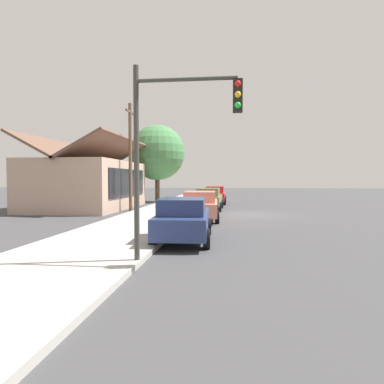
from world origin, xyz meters
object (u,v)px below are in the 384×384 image
at_px(car_olive, 209,199).
at_px(fire_hydrant_red, 183,207).
at_px(car_navy, 183,219).
at_px(traffic_light_main, 177,132).
at_px(car_cherry, 215,195).
at_px(utility_pole_wooden, 130,155).
at_px(car_coral, 200,205).
at_px(shade_tree, 157,153).

height_order(car_olive, fire_hydrant_red, car_olive).
height_order(car_navy, traffic_light_main, traffic_light_main).
bearing_deg(car_navy, car_cherry, -3.62).
bearing_deg(utility_pole_wooden, car_olive, -74.05).
height_order(car_cherry, traffic_light_main, traffic_light_main).
height_order(car_coral, car_cherry, same).
xyz_separation_m(utility_pole_wooden, fire_hydrant_red, (-2.02, -4.00, -3.43)).
bearing_deg(car_olive, car_navy, -179.23).
distance_m(shade_tree, utility_pole_wooden, 9.17).
bearing_deg(car_cherry, traffic_light_main, 179.85).
bearing_deg(utility_pole_wooden, car_navy, -154.20).
bearing_deg(traffic_light_main, car_olive, 0.98).
bearing_deg(car_cherry, fire_hydrant_red, 170.23).
distance_m(traffic_light_main, fire_hydrant_red, 13.08).
relative_size(traffic_light_main, utility_pole_wooden, 0.69).
xyz_separation_m(shade_tree, fire_hydrant_red, (-11.15, -4.10, -4.25)).
relative_size(shade_tree, traffic_light_main, 1.43).
height_order(car_coral, traffic_light_main, traffic_light_main).
bearing_deg(car_coral, car_cherry, -3.75).
bearing_deg(fire_hydrant_red, utility_pole_wooden, 63.18).
xyz_separation_m(car_olive, utility_pole_wooden, (-1.54, 5.38, 3.11)).
height_order(car_olive, utility_pole_wooden, utility_pole_wooden).
xyz_separation_m(car_cherry, utility_pole_wooden, (-7.46, 5.57, 3.11)).
xyz_separation_m(shade_tree, traffic_light_main, (-23.78, -5.76, -1.26)).
height_order(car_navy, car_coral, same).
bearing_deg(traffic_light_main, utility_pole_wooden, 21.12).
relative_size(shade_tree, utility_pole_wooden, 0.99).
bearing_deg(shade_tree, car_olive, -144.16).
xyz_separation_m(car_navy, car_olive, (12.53, -0.07, -0.00)).
xyz_separation_m(car_coral, fire_hydrant_red, (2.57, 1.34, -0.32)).
bearing_deg(fire_hydrant_red, car_cherry, -9.37).
relative_size(car_coral, fire_hydrant_red, 7.01).
bearing_deg(traffic_light_main, fire_hydrant_red, 7.49).
xyz_separation_m(car_navy, car_cherry, (18.45, -0.26, -0.00)).
xyz_separation_m(car_cherry, shade_tree, (1.67, 5.67, 3.94)).
height_order(car_navy, utility_pole_wooden, utility_pole_wooden).
bearing_deg(utility_pole_wooden, car_cherry, -36.71).
distance_m(traffic_light_main, utility_pole_wooden, 15.71).
bearing_deg(car_cherry, car_coral, 178.53).
bearing_deg(car_olive, car_cherry, -0.65).
distance_m(car_cherry, fire_hydrant_red, 9.62).
height_order(car_olive, shade_tree, shade_tree).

